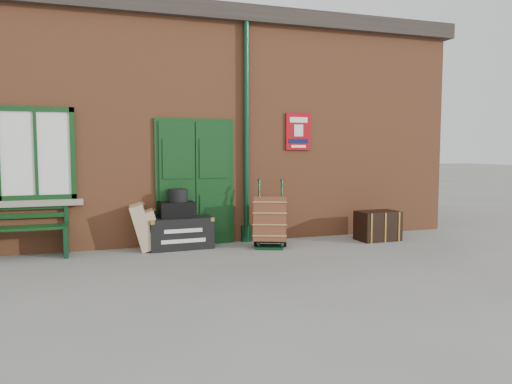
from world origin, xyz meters
name	(u,v)px	position (x,y,z in m)	size (l,w,h in m)	color
ground	(235,260)	(0.00, 0.00, 0.00)	(80.00, 80.00, 0.00)	gray
station_building	(189,129)	(0.00, 3.49, 2.16)	(10.30, 4.30, 4.36)	#985431
bench	(14,227)	(-3.25, 1.29, 0.50)	(1.62, 0.53, 1.00)	#0E3513
houdini_trunk	(180,232)	(-0.63, 1.25, 0.27)	(1.09, 0.60, 0.54)	black
strongbox	(176,209)	(-0.68, 1.25, 0.68)	(0.60, 0.43, 0.27)	black
hatbox	(178,195)	(-0.65, 1.25, 0.92)	(0.33, 0.33, 0.22)	black
suitcase_back	(142,227)	(-1.27, 1.25, 0.41)	(0.22, 0.56, 0.78)	tan
suitcase_front	(153,229)	(-1.09, 1.25, 0.35)	(0.20, 0.50, 0.67)	tan
porter_trolley	(270,221)	(0.90, 0.82, 0.45)	(0.75, 0.78, 1.17)	#0C331B
dark_trunk	(378,226)	(3.04, 0.78, 0.28)	(0.77, 0.50, 0.55)	black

